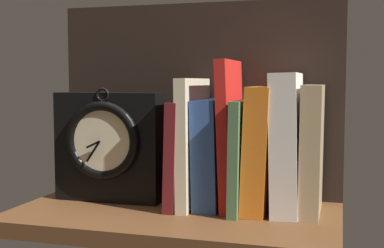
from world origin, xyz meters
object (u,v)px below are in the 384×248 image
(book_maroon_dawkins, at_px, (181,153))
(book_tan_shortstories, at_px, (312,149))
(book_blue_modern, at_px, (212,153))
(book_orange_pandolfini, at_px, (261,149))
(book_cream_twain, at_px, (193,142))
(framed_clock, at_px, (109,145))
(book_green_romantic, at_px, (242,154))
(book_red_requiem, at_px, (231,135))
(book_white_catcher, at_px, (287,143))

(book_maroon_dawkins, relative_size, book_tan_shortstories, 0.86)
(book_blue_modern, bearing_deg, book_orange_pandolfini, 0.00)
(book_maroon_dawkins, relative_size, book_blue_modern, 0.98)
(book_cream_twain, xyz_separation_m, book_tan_shortstories, (0.19, 0.00, -0.01))
(book_maroon_dawkins, distance_m, framed_clock, 0.13)
(book_orange_pandolfini, relative_size, framed_clock, 1.01)
(book_green_romantic, bearing_deg, book_orange_pandolfini, 0.00)
(book_red_requiem, height_order, book_tan_shortstories, book_red_requiem)
(book_green_romantic, distance_m, book_tan_shortstories, 0.11)
(book_white_catcher, height_order, book_tan_shortstories, book_white_catcher)
(book_red_requiem, bearing_deg, book_orange_pandolfini, 0.00)
(book_cream_twain, height_order, book_orange_pandolfini, book_cream_twain)
(book_cream_twain, height_order, book_red_requiem, book_red_requiem)
(book_tan_shortstories, bearing_deg, book_cream_twain, 180.00)
(book_red_requiem, bearing_deg, book_maroon_dawkins, 180.00)
(book_green_romantic, distance_m, book_orange_pandolfini, 0.03)
(book_maroon_dawkins, height_order, framed_clock, framed_clock)
(book_cream_twain, relative_size, book_green_romantic, 1.20)
(book_cream_twain, distance_m, book_orange_pandolfini, 0.11)
(book_white_catcher, xyz_separation_m, book_tan_shortstories, (0.04, 0.00, -0.01))
(book_cream_twain, xyz_separation_m, book_green_romantic, (0.08, 0.00, -0.02))
(book_orange_pandolfini, bearing_deg, book_white_catcher, 0.00)
(book_cream_twain, height_order, book_green_romantic, book_cream_twain)
(book_red_requiem, distance_m, book_green_romantic, 0.04)
(book_blue_modern, bearing_deg, framed_clock, -177.14)
(framed_clock, bearing_deg, book_cream_twain, 3.48)
(book_orange_pandolfini, relative_size, book_white_catcher, 0.90)
(book_cream_twain, distance_m, book_tan_shortstories, 0.19)
(book_green_romantic, bearing_deg, book_maroon_dawkins, 180.00)
(book_maroon_dawkins, xyz_separation_m, book_blue_modern, (0.05, 0.00, 0.00))
(book_cream_twain, relative_size, book_blue_modern, 1.19)
(book_maroon_dawkins, bearing_deg, book_white_catcher, 0.00)
(book_blue_modern, height_order, book_orange_pandolfini, book_orange_pandolfini)
(book_red_requiem, bearing_deg, book_tan_shortstories, 0.00)
(book_blue_modern, distance_m, book_tan_shortstories, 0.16)
(book_cream_twain, xyz_separation_m, book_red_requiem, (0.06, 0.00, 0.01))
(book_blue_modern, relative_size, book_tan_shortstories, 0.88)
(book_maroon_dawkins, xyz_separation_m, book_white_catcher, (0.18, 0.00, 0.02))
(book_blue_modern, xyz_separation_m, book_green_romantic, (0.05, 0.00, -0.00))
(book_maroon_dawkins, distance_m, book_cream_twain, 0.03)
(book_maroon_dawkins, distance_m, book_orange_pandolfini, 0.13)
(book_cream_twain, height_order, book_tan_shortstories, book_cream_twain)
(framed_clock, bearing_deg, book_red_requiem, 2.44)
(book_green_romantic, relative_size, framed_clock, 0.90)
(book_white_catcher, height_order, framed_clock, book_white_catcher)
(book_tan_shortstories, bearing_deg, framed_clock, -178.48)
(book_orange_pandolfini, relative_size, book_tan_shortstories, 0.98)
(book_cream_twain, xyz_separation_m, book_blue_modern, (0.03, 0.00, -0.02))
(book_green_romantic, bearing_deg, book_white_catcher, 0.00)
(book_green_romantic, height_order, book_orange_pandolfini, book_orange_pandolfini)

